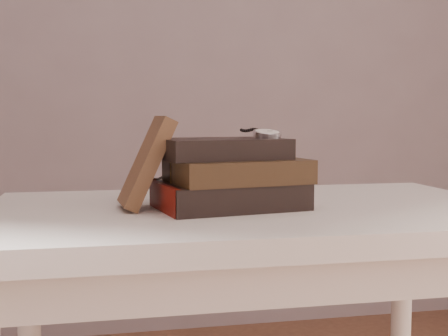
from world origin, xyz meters
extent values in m
cube|color=gray|center=(0.00, 1.75, 1.35)|extent=(3.50, 0.02, 2.70)
cube|color=silver|center=(0.00, 0.35, 0.73)|extent=(1.00, 0.60, 0.04)
cube|color=white|center=(0.00, 0.35, 0.67)|extent=(0.88, 0.49, 0.08)
cube|color=black|center=(-0.05, 0.33, 0.77)|extent=(0.29, 0.22, 0.05)
cube|color=beige|center=(-0.05, 0.33, 0.77)|extent=(0.28, 0.21, 0.04)
cube|color=gold|center=(-0.18, 0.34, 0.77)|extent=(0.01, 0.01, 0.05)
cube|color=#650F09|center=(-0.18, 0.31, 0.77)|extent=(0.04, 0.16, 0.05)
cube|color=black|center=(-0.04, 0.33, 0.82)|extent=(0.27, 0.21, 0.04)
cube|color=beige|center=(-0.04, 0.33, 0.82)|extent=(0.26, 0.19, 0.03)
cube|color=gold|center=(-0.16, 0.33, 0.82)|extent=(0.01, 0.01, 0.04)
cube|color=black|center=(-0.07, 0.34, 0.86)|extent=(0.25, 0.19, 0.04)
cube|color=beige|center=(-0.06, 0.34, 0.86)|extent=(0.24, 0.18, 0.03)
cube|color=gold|center=(-0.18, 0.35, 0.86)|extent=(0.01, 0.01, 0.04)
cube|color=#402718|center=(-0.20, 0.36, 0.84)|extent=(0.11, 0.12, 0.17)
cylinder|color=silver|center=(0.02, 0.33, 0.89)|extent=(0.06, 0.06, 0.02)
cylinder|color=white|center=(0.02, 0.33, 0.89)|extent=(0.05, 0.05, 0.01)
torus|color=silver|center=(0.02, 0.33, 0.89)|extent=(0.06, 0.06, 0.01)
cylinder|color=silver|center=(0.01, 0.36, 0.89)|extent=(0.01, 0.01, 0.01)
cube|color=black|center=(0.02, 0.34, 0.89)|extent=(0.00, 0.02, 0.00)
cube|color=black|center=(0.02, 0.33, 0.89)|extent=(0.01, 0.00, 0.00)
sphere|color=black|center=(0.01, 0.37, 0.89)|extent=(0.01, 0.01, 0.01)
sphere|color=black|center=(0.01, 0.38, 0.89)|extent=(0.01, 0.01, 0.01)
sphere|color=black|center=(0.01, 0.39, 0.89)|extent=(0.01, 0.01, 0.01)
sphere|color=black|center=(0.01, 0.40, 0.89)|extent=(0.01, 0.01, 0.01)
sphere|color=black|center=(0.01, 0.41, 0.89)|extent=(0.01, 0.01, 0.01)
sphere|color=black|center=(0.01, 0.42, 0.89)|extent=(0.01, 0.01, 0.01)
sphere|color=black|center=(0.00, 0.43, 0.89)|extent=(0.01, 0.01, 0.01)
sphere|color=black|center=(0.00, 0.44, 0.89)|extent=(0.01, 0.01, 0.01)
sphere|color=black|center=(0.00, 0.45, 0.89)|extent=(0.01, 0.01, 0.01)
sphere|color=black|center=(0.00, 0.45, 0.89)|extent=(0.01, 0.01, 0.01)
torus|color=silver|center=(-0.19, 0.39, 0.82)|extent=(0.05, 0.02, 0.05)
torus|color=silver|center=(-0.13, 0.40, 0.82)|extent=(0.05, 0.02, 0.05)
cylinder|color=silver|center=(-0.16, 0.40, 0.83)|extent=(0.02, 0.01, 0.00)
cylinder|color=silver|center=(-0.22, 0.45, 0.82)|extent=(0.02, 0.12, 0.03)
cylinder|color=silver|center=(-0.12, 0.47, 0.82)|extent=(0.02, 0.12, 0.03)
camera|label=1|loc=(-0.28, -0.73, 0.92)|focal=47.17mm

